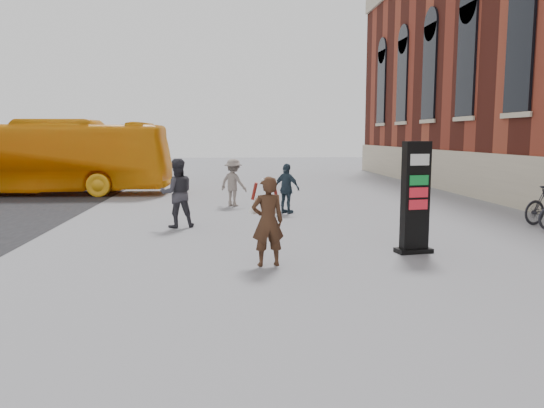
{
  "coord_description": "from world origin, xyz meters",
  "views": [
    {
      "loc": [
        -0.38,
        -9.47,
        2.46
      ],
      "look_at": [
        0.55,
        1.36,
        1.05
      ],
      "focal_mm": 35.0,
      "sensor_mm": 36.0,
      "label": 1
    }
  ],
  "objects": [
    {
      "name": "info_pylon",
      "position": [
        3.54,
        1.22,
        1.17
      ],
      "size": [
        0.8,
        0.49,
        2.34
      ],
      "rotation": [
        0.0,
        0.0,
        0.17
      ],
      "color": "black",
      "rests_on": "ground"
    },
    {
      "name": "pedestrian_a",
      "position": [
        -1.71,
        4.81,
        0.93
      ],
      "size": [
        1.04,
        0.89,
        1.85
      ],
      "primitive_type": "imported",
      "rotation": [
        0.0,
        0.0,
        3.37
      ],
      "color": "#34333A",
      "rests_on": "ground"
    },
    {
      "name": "ground",
      "position": [
        0.0,
        0.0,
        0.0
      ],
      "size": [
        100.0,
        100.0,
        0.0
      ],
      "primitive_type": "plane",
      "color": "#9E9EA3"
    },
    {
      "name": "pedestrian_b",
      "position": [
        -0.15,
        8.98,
        0.83
      ],
      "size": [
        1.22,
        1.14,
        1.65
      ],
      "primitive_type": "imported",
      "rotation": [
        0.0,
        0.0,
        2.48
      ],
      "color": "gray",
      "rests_on": "ground"
    },
    {
      "name": "woman",
      "position": [
        0.38,
        0.37,
        0.87
      ],
      "size": [
        0.7,
        0.65,
        1.7
      ],
      "rotation": [
        0.0,
        0.0,
        3.29
      ],
      "color": "#3A2515",
      "rests_on": "ground"
    },
    {
      "name": "pedestrian_c",
      "position": [
        1.51,
        7.1,
        0.79
      ],
      "size": [
        0.95,
        0.9,
        1.58
      ],
      "primitive_type": "imported",
      "rotation": [
        0.0,
        0.0,
        2.43
      ],
      "color": "#2A3B49",
      "rests_on": "ground"
    },
    {
      "name": "bus",
      "position": [
        -8.41,
        13.54,
        1.56
      ],
      "size": [
        11.3,
        3.18,
        3.11
      ],
      "primitive_type": "imported",
      "rotation": [
        0.0,
        0.0,
        1.52
      ],
      "color": "orange",
      "rests_on": "road"
    }
  ]
}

